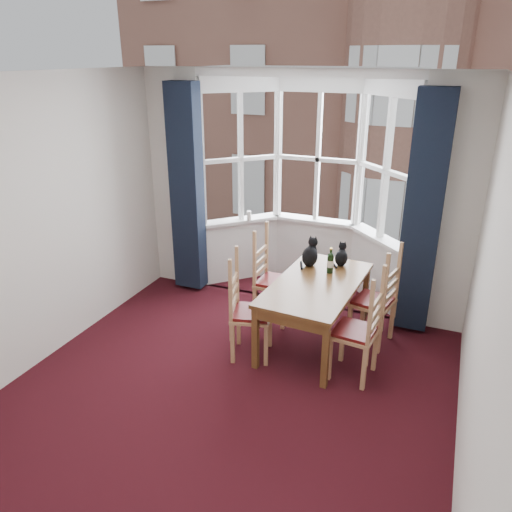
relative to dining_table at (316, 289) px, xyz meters
The scene contains 20 objects.
floor 1.59m from the dining_table, 109.83° to the right, with size 4.50×4.50×0.00m, color black.
ceiling 2.61m from the dining_table, 109.83° to the right, with size 4.50×4.50×0.00m, color white.
wall_left 2.95m from the dining_table, 151.20° to the right, with size 4.50×4.50×0.00m, color silver.
wall_right 2.17m from the dining_table, 42.32° to the right, with size 4.50×4.50×0.00m, color silver.
wall_back_pier_left 2.44m from the dining_table, 157.71° to the left, with size 0.70×0.12×2.80m, color silver.
wall_back_pier_right 1.64m from the dining_table, 37.25° to the left, with size 0.70×0.12×2.80m, color silver.
bay_window 1.65m from the dining_table, 109.68° to the left, with size 2.76×0.94×2.80m.
curtain_left 2.16m from the dining_table, 159.94° to the left, with size 0.38×0.22×2.60m, color black.
curtain_right 1.36m from the dining_table, 37.05° to the left, with size 0.38×0.22×2.60m, color black.
dining_table is the anchor object (origin of this frame).
chair_left_near 0.82m from the dining_table, 140.78° to the right, with size 0.49×0.51×0.92m.
chair_left_far 0.76m from the dining_table, 154.82° to the left, with size 0.41×0.43×0.92m.
chair_right_near 0.77m from the dining_table, 36.88° to the right, with size 0.44×0.46×0.92m.
chair_right_far 0.71m from the dining_table, 19.88° to the left, with size 0.48×0.50×0.92m.
cat_left 0.51m from the dining_table, 115.49° to the left, with size 0.19×0.26×0.34m.
cat_right 0.60m from the dining_table, 77.06° to the left, with size 0.16×0.22×0.28m.
wine_bottle 0.37m from the dining_table, 78.35° to the left, with size 0.07×0.07×0.29m.
candle_tall 1.81m from the dining_table, 136.51° to the left, with size 0.06×0.06×0.13m, color white.
street 31.59m from the dining_table, 90.92° to the left, with size 80.00×80.00×0.00m, color #333335.
tenement_building 12.69m from the dining_table, 92.24° to the left, with size 18.40×7.80×15.20m.
Camera 1 is at (1.71, -3.24, 2.94)m, focal length 35.00 mm.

